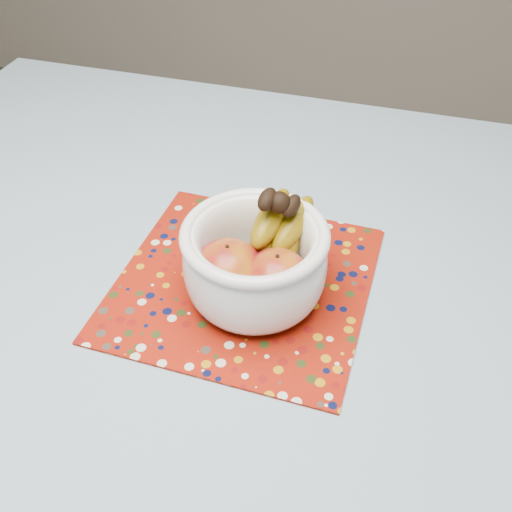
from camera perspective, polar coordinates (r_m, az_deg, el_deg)
The scene contains 4 objects.
table at distance 0.86m, azimuth -7.38°, elevation -9.87°, with size 1.20×1.20×0.75m.
tablecloth at distance 0.80m, azimuth -7.88°, elevation -6.26°, with size 1.32×1.32×0.01m, color #5E839E.
placemat at distance 0.84m, azimuth -1.17°, elevation -2.51°, with size 0.34×0.34×0.00m, color maroon.
fruit_bowl at distance 0.77m, azimuth 0.43°, elevation -0.03°, with size 0.19×0.20×0.16m.
Camera 1 is at (0.25, -0.48, 1.35)m, focal length 42.00 mm.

